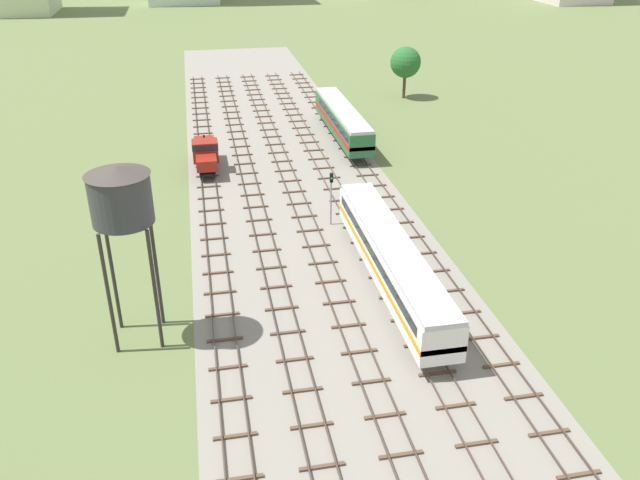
{
  "coord_description": "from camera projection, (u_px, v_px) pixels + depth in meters",
  "views": [
    {
      "loc": [
        -8.92,
        7.73,
        25.54
      ],
      "look_at": [
        0.0,
        53.79,
        1.5
      ],
      "focal_mm": 36.42,
      "sensor_mm": 36.0,
      "label": 1
    }
  ],
  "objects": [
    {
      "name": "ground_plane",
      "position": [
        315.0,
        244.0,
        55.33
      ],
      "size": [
        480.0,
        480.0,
        0.0
      ],
      "primitive_type": "plane",
      "color": "#5B6B3D"
    },
    {
      "name": "ballast_bed",
      "position": [
        315.0,
        244.0,
        55.33
      ],
      "size": [
        20.84,
        176.0,
        0.01
      ],
      "primitive_type": "cube",
      "color": "gray",
      "rests_on": "ground"
    },
    {
      "name": "track_far_left",
      "position": [
        215.0,
        246.0,
        54.72
      ],
      "size": [
        2.4,
        126.0,
        0.29
      ],
      "color": "#47382D",
      "rests_on": "ground"
    },
    {
      "name": "track_left",
      "position": [
        265.0,
        242.0,
        55.43
      ],
      "size": [
        2.4,
        126.0,
        0.29
      ],
      "color": "#47382D",
      "rests_on": "ground"
    },
    {
      "name": "track_centre_left",
      "position": [
        313.0,
        237.0,
        56.14
      ],
      "size": [
        2.4,
        126.0,
        0.29
      ],
      "color": "#47382D",
      "rests_on": "ground"
    },
    {
      "name": "track_centre",
      "position": [
        360.0,
        233.0,
        56.86
      ],
      "size": [
        2.4,
        126.0,
        0.29
      ],
      "color": "#47382D",
      "rests_on": "ground"
    },
    {
      "name": "track_centre_right",
      "position": [
        406.0,
        229.0,
        57.57
      ],
      "size": [
        2.4,
        126.0,
        0.29
      ],
      "color": "#47382D",
      "rests_on": "ground"
    },
    {
      "name": "passenger_coach_centre_nearest",
      "position": [
        391.0,
        258.0,
        47.75
      ],
      "size": [
        2.96,
        22.0,
        3.8
      ],
      "color": "white",
      "rests_on": "ground"
    },
    {
      "name": "shunter_loco_far_left_near",
      "position": [
        205.0,
        152.0,
        70.25
      ],
      "size": [
        2.74,
        8.46,
        3.1
      ],
      "color": "maroon",
      "rests_on": "ground"
    },
    {
      "name": "diesel_railcar_centre_right_mid",
      "position": [
        342.0,
        119.0,
        79.1
      ],
      "size": [
        2.96,
        20.5,
        3.8
      ],
      "color": "#286638",
      "rests_on": "ground"
    },
    {
      "name": "water_tower",
      "position": [
        121.0,
        198.0,
        38.79
      ],
      "size": [
        3.92,
        3.92,
        12.1
      ],
      "color": "#2D2826",
      "rests_on": "ground"
    },
    {
      "name": "signal_post_nearest",
      "position": [
        331.0,
        191.0,
        57.27
      ],
      "size": [
        0.28,
        0.47,
        5.08
      ],
      "color": "gray",
      "rests_on": "ground"
    },
    {
      "name": "lineside_tree_1",
      "position": [
        406.0,
        62.0,
        95.53
      ],
      "size": [
        4.5,
        4.5,
        7.57
      ],
      "color": "#4C331E",
      "rests_on": "ground"
    }
  ]
}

